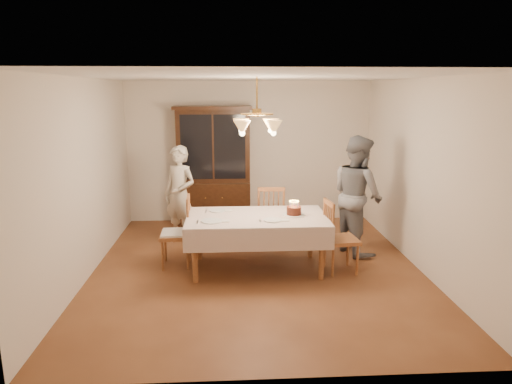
{
  "coord_description": "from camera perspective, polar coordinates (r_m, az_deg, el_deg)",
  "views": [
    {
      "loc": [
        -0.36,
        -5.97,
        2.43
      ],
      "look_at": [
        0.0,
        0.2,
        1.05
      ],
      "focal_mm": 32.0,
      "sensor_mm": 36.0,
      "label": 1
    }
  ],
  "objects": [
    {
      "name": "chandelier",
      "position": [
        5.99,
        0.11,
        8.26
      ],
      "size": [
        0.62,
        0.62,
        0.73
      ],
      "color": "#BF8C3F",
      "rests_on": "ground"
    },
    {
      "name": "chair_far_side",
      "position": [
        7.18,
        1.83,
        -3.47
      ],
      "size": [
        0.46,
        0.44,
        1.0
      ],
      "color": "brown",
      "rests_on": "ground"
    },
    {
      "name": "chair_left_end",
      "position": [
        6.51,
        -9.94,
        -5.28
      ],
      "size": [
        0.44,
        0.45,
        1.0
      ],
      "color": "brown",
      "rests_on": "ground"
    },
    {
      "name": "adult_in_grey",
      "position": [
        7.03,
        12.54,
        -0.34
      ],
      "size": [
        0.91,
        1.04,
        1.79
      ],
      "primitive_type": "imported",
      "rotation": [
        0.0,
        0.0,
        1.89
      ],
      "color": "slate",
      "rests_on": "ground"
    },
    {
      "name": "place_setting_near_left",
      "position": [
        5.98,
        -5.45,
        -3.63
      ],
      "size": [
        0.42,
        0.27,
        0.02
      ],
      "color": "white",
      "rests_on": "dining_table"
    },
    {
      "name": "elderly_woman",
      "position": [
        7.39,
        -9.49,
        -0.38
      ],
      "size": [
        0.69,
        0.63,
        1.58
      ],
      "primitive_type": "imported",
      "rotation": [
        0.0,
        0.0,
        -0.58
      ],
      "color": "beige",
      "rests_on": "ground"
    },
    {
      "name": "birthday_cake",
      "position": [
        6.25,
        4.76,
        -2.42
      ],
      "size": [
        0.3,
        0.3,
        0.21
      ],
      "color": "white",
      "rests_on": "dining_table"
    },
    {
      "name": "chair_right_end",
      "position": [
        6.32,
        10.49,
        -5.95
      ],
      "size": [
        0.46,
        0.48,
        1.0
      ],
      "color": "brown",
      "rests_on": "ground"
    },
    {
      "name": "room_shell",
      "position": [
        6.04,
        0.11,
        4.51
      ],
      "size": [
        5.0,
        5.0,
        5.0
      ],
      "color": "white",
      "rests_on": "ground"
    },
    {
      "name": "place_setting_near_right",
      "position": [
        6.0,
        2.24,
        -3.53
      ],
      "size": [
        0.39,
        0.24,
        0.02
      ],
      "color": "white",
      "rests_on": "dining_table"
    },
    {
      "name": "ground",
      "position": [
        6.45,
        0.1,
        -9.53
      ],
      "size": [
        5.0,
        5.0,
        0.0
      ],
      "primitive_type": "plane",
      "color": "brown",
      "rests_on": "ground"
    },
    {
      "name": "china_hutch",
      "position": [
        8.34,
        -5.29,
        2.96
      ],
      "size": [
        1.38,
        0.54,
        2.16
      ],
      "color": "black",
      "rests_on": "ground"
    },
    {
      "name": "place_setting_far_left",
      "position": [
        6.49,
        -4.73,
        -2.31
      ],
      "size": [
        0.37,
        0.23,
        0.02
      ],
      "color": "white",
      "rests_on": "dining_table"
    },
    {
      "name": "dining_table",
      "position": [
        6.23,
        0.11,
        -3.7
      ],
      "size": [
        1.9,
        1.1,
        0.76
      ],
      "color": "brown",
      "rests_on": "ground"
    }
  ]
}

